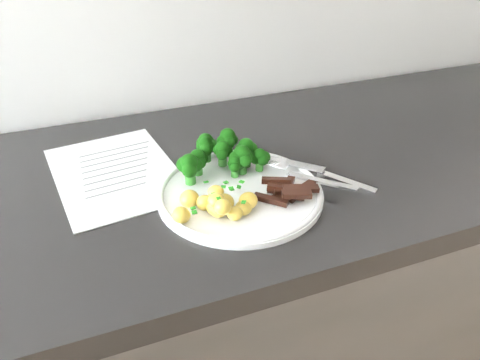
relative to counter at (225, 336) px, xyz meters
name	(u,v)px	position (x,y,z in m)	size (l,w,h in m)	color
counter	(225,336)	(0.00, 0.00, 0.00)	(2.30, 0.58, 0.86)	black
recipe_paper	(116,172)	(-0.17, 0.06, 0.43)	(0.23, 0.30, 0.00)	white
plate	(240,192)	(0.00, -0.08, 0.44)	(0.26, 0.26, 0.02)	white
broccoli	(222,153)	(0.00, -0.01, 0.47)	(0.16, 0.11, 0.06)	#2A6F21
potatoes	(217,205)	(-0.05, -0.12, 0.46)	(0.13, 0.08, 0.04)	#E9BC54
beef_strips	(288,191)	(0.07, -0.12, 0.45)	(0.11, 0.08, 0.02)	black
fork	(307,176)	(0.12, -0.09, 0.45)	(0.12, 0.16, 0.02)	silver
knife	(331,177)	(0.16, -0.10, 0.44)	(0.14, 0.17, 0.02)	silver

